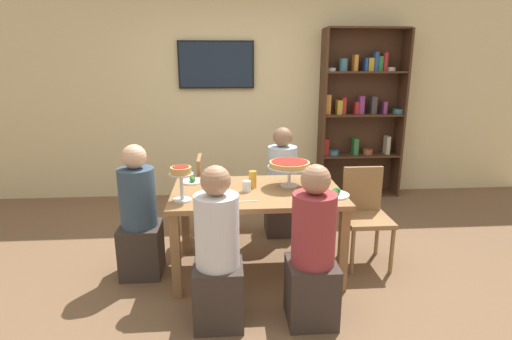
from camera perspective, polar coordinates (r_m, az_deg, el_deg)
ground_plane at (r=3.69m, az=0.12°, el=-13.89°), size 12.00×12.00×0.00m
rear_partition at (r=5.43m, az=-1.71°, el=11.04°), size 8.00×0.12×2.80m
dining_table at (r=3.42m, az=0.13°, el=-4.46°), size 1.43×0.89×0.74m
bookshelf at (r=5.57m, az=14.66°, el=7.97°), size 1.13×0.30×2.21m
television at (r=5.32m, az=-5.69°, el=14.70°), size 0.97×0.05×0.60m
diner_near_right at (r=2.84m, az=8.07°, el=-12.19°), size 0.34×0.34×1.15m
diner_near_left at (r=2.80m, az=-5.48°, el=-12.50°), size 0.34×0.34×1.15m
diner_head_west at (r=3.54m, az=-16.30°, el=-7.00°), size 0.34×0.34×1.15m
diner_far_right at (r=4.23m, az=3.70°, el=-2.75°), size 0.34×0.34×1.15m
chair_far_left at (r=4.13m, az=-6.38°, el=-3.33°), size 0.40×0.40×0.87m
chair_head_east at (r=3.77m, az=15.26°, el=-5.64°), size 0.40×0.40×0.87m
deep_dish_pizza_stand at (r=3.46m, az=4.79°, el=0.66°), size 0.38×0.38×0.22m
personal_pizza_stand at (r=3.13m, az=-10.62°, el=-0.81°), size 0.19×0.19×0.28m
salad_plate_near_diner at (r=3.64m, az=-9.07°, el=-1.53°), size 0.20×0.20×0.06m
salad_plate_far_diner at (r=3.30m, az=11.12°, el=-3.34°), size 0.25×0.25×0.07m
beer_glass_amber_tall at (r=3.44m, az=-0.48°, el=-1.34°), size 0.07×0.07×0.15m
water_glass_clear_near at (r=3.35m, az=-1.34°, el=-2.32°), size 0.07×0.07×0.09m
cutlery_fork_near at (r=3.72m, az=-5.38°, el=-1.25°), size 0.18×0.05×0.00m
cutlery_knife_near at (r=3.12m, az=-1.40°, el=-4.49°), size 0.18×0.02×0.00m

